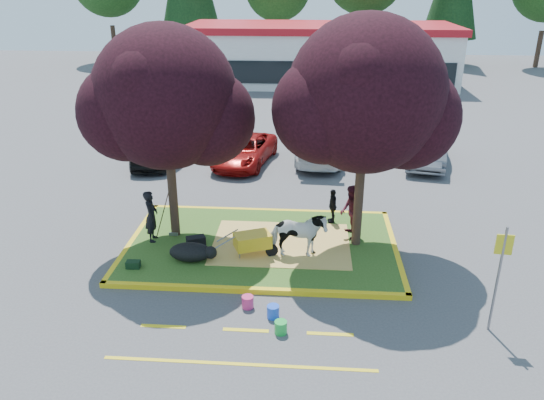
# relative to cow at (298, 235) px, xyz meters

# --- Properties ---
(ground) EXTENTS (90.00, 90.00, 0.00)m
(ground) POSITION_rel_cow_xyz_m (-1.12, 0.78, -0.86)
(ground) COLOR #424244
(ground) RESTS_ON ground
(median_island) EXTENTS (8.00, 5.00, 0.15)m
(median_island) POSITION_rel_cow_xyz_m (-1.12, 0.78, -0.78)
(median_island) COLOR #2C4D18
(median_island) RESTS_ON ground
(curb_near) EXTENTS (8.30, 0.16, 0.15)m
(curb_near) POSITION_rel_cow_xyz_m (-1.12, -1.80, -0.78)
(curb_near) COLOR yellow
(curb_near) RESTS_ON ground
(curb_far) EXTENTS (8.30, 0.16, 0.15)m
(curb_far) POSITION_rel_cow_xyz_m (-1.12, 3.36, -0.78)
(curb_far) COLOR yellow
(curb_far) RESTS_ON ground
(curb_left) EXTENTS (0.16, 5.30, 0.15)m
(curb_left) POSITION_rel_cow_xyz_m (-5.20, 0.78, -0.78)
(curb_left) COLOR yellow
(curb_left) RESTS_ON ground
(curb_right) EXTENTS (0.16, 5.30, 0.15)m
(curb_right) POSITION_rel_cow_xyz_m (2.96, 0.78, -0.78)
(curb_right) COLOR yellow
(curb_right) RESTS_ON ground
(straw_bedding) EXTENTS (4.20, 3.00, 0.01)m
(straw_bedding) POSITION_rel_cow_xyz_m (-0.52, 0.78, -0.70)
(straw_bedding) COLOR #ECC761
(straw_bedding) RESTS_ON median_island
(tree_purple_left) EXTENTS (5.06, 4.20, 6.51)m
(tree_purple_left) POSITION_rel_cow_xyz_m (-3.90, 1.17, 3.50)
(tree_purple_left) COLOR black
(tree_purple_left) RESTS_ON median_island
(tree_purple_right) EXTENTS (5.30, 4.40, 6.82)m
(tree_purple_right) POSITION_rel_cow_xyz_m (1.80, 0.97, 3.70)
(tree_purple_right) COLOR black
(tree_purple_right) RESTS_ON median_island
(fire_lane_stripe_a) EXTENTS (1.10, 0.12, 0.01)m
(fire_lane_stripe_a) POSITION_rel_cow_xyz_m (-3.12, -3.42, -0.85)
(fire_lane_stripe_a) COLOR yellow
(fire_lane_stripe_a) RESTS_ON ground
(fire_lane_stripe_b) EXTENTS (1.10, 0.12, 0.01)m
(fire_lane_stripe_b) POSITION_rel_cow_xyz_m (-1.12, -3.42, -0.85)
(fire_lane_stripe_b) COLOR yellow
(fire_lane_stripe_b) RESTS_ON ground
(fire_lane_stripe_c) EXTENTS (1.10, 0.12, 0.01)m
(fire_lane_stripe_c) POSITION_rel_cow_xyz_m (0.88, -3.42, -0.85)
(fire_lane_stripe_c) COLOR yellow
(fire_lane_stripe_c) RESTS_ON ground
(fire_lane_long) EXTENTS (6.00, 0.10, 0.01)m
(fire_lane_long) POSITION_rel_cow_xyz_m (-1.12, -4.62, -0.85)
(fire_lane_long) COLOR yellow
(fire_lane_long) RESTS_ON ground
(retail_building) EXTENTS (20.40, 8.40, 4.40)m
(retail_building) POSITION_rel_cow_xyz_m (0.88, 28.77, 1.39)
(retail_building) COLOR silver
(retail_building) RESTS_ON ground
(cow) EXTENTS (1.71, 0.85, 1.41)m
(cow) POSITION_rel_cow_xyz_m (0.00, 0.00, 0.00)
(cow) COLOR white
(cow) RESTS_ON median_island
(calf) EXTENTS (1.38, 1.00, 0.54)m
(calf) POSITION_rel_cow_xyz_m (-3.08, -0.44, -0.44)
(calf) COLOR black
(calf) RESTS_ON median_island
(handler) EXTENTS (0.45, 0.64, 1.64)m
(handler) POSITION_rel_cow_xyz_m (-4.53, 0.75, 0.11)
(handler) COLOR black
(handler) RESTS_ON median_island
(visitor_a) EXTENTS (0.77, 0.92, 1.70)m
(visitor_a) POSITION_rel_cow_xyz_m (1.63, 1.44, 0.14)
(visitor_a) COLOR #40121E
(visitor_a) RESTS_ON median_island
(visitor_b) EXTENTS (0.35, 0.71, 1.17)m
(visitor_b) POSITION_rel_cow_xyz_m (1.09, 2.50, -0.12)
(visitor_b) COLOR black
(visitor_b) RESTS_ON median_island
(wheelbarrow) EXTENTS (1.85, 0.97, 0.70)m
(wheelbarrow) POSITION_rel_cow_xyz_m (-1.30, -0.02, -0.22)
(wheelbarrow) COLOR black
(wheelbarrow) RESTS_ON median_island
(gear_bag_dark) EXTENTS (0.64, 0.51, 0.29)m
(gear_bag_dark) POSITION_rel_cow_xyz_m (-3.12, 0.49, -0.56)
(gear_bag_dark) COLOR black
(gear_bag_dark) RESTS_ON median_island
(gear_bag_green) EXTENTS (0.39, 0.25, 0.21)m
(gear_bag_green) POSITION_rel_cow_xyz_m (-4.62, -0.98, -0.60)
(gear_bag_green) COLOR black
(gear_bag_green) RESTS_ON median_island
(sign_post) EXTENTS (0.38, 0.06, 2.71)m
(sign_post) POSITION_rel_cow_xyz_m (4.65, -2.95, 0.83)
(sign_post) COLOR slate
(sign_post) RESTS_ON ground
(bucket_green) EXTENTS (0.37, 0.37, 0.32)m
(bucket_green) POSITION_rel_cow_xyz_m (-0.28, -3.45, -0.70)
(bucket_green) COLOR green
(bucket_green) RESTS_ON ground
(bucket_pink) EXTENTS (0.38, 0.38, 0.32)m
(bucket_pink) POSITION_rel_cow_xyz_m (-1.18, -2.47, -0.69)
(bucket_pink) COLOR #CE2D6B
(bucket_pink) RESTS_ON ground
(bucket_blue) EXTENTS (0.37, 0.37, 0.33)m
(bucket_blue) POSITION_rel_cow_xyz_m (-0.51, -2.84, -0.69)
(bucket_blue) COLOR blue
(bucket_blue) RESTS_ON ground
(car_black) EXTENTS (2.43, 4.51, 1.46)m
(car_black) POSITION_rel_cow_xyz_m (-6.74, 8.56, -0.13)
(car_black) COLOR black
(car_black) RESTS_ON ground
(car_silver) EXTENTS (1.99, 4.28, 1.36)m
(car_silver) POSITION_rel_cow_xyz_m (-6.05, 9.37, -0.18)
(car_silver) COLOR #A4A8AC
(car_silver) RESTS_ON ground
(car_red) EXTENTS (2.89, 4.83, 1.26)m
(car_red) POSITION_rel_cow_xyz_m (-2.62, 8.67, -0.23)
(car_red) COLOR maroon
(car_red) RESTS_ON ground
(car_white) EXTENTS (2.38, 5.26, 1.49)m
(car_white) POSITION_rel_cow_xyz_m (0.77, 9.51, -0.11)
(car_white) COLOR silver
(car_white) RESTS_ON ground
(car_grey) EXTENTS (2.45, 4.88, 1.53)m
(car_grey) POSITION_rel_cow_xyz_m (5.48, 9.42, -0.09)
(car_grey) COLOR slate
(car_grey) RESTS_ON ground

